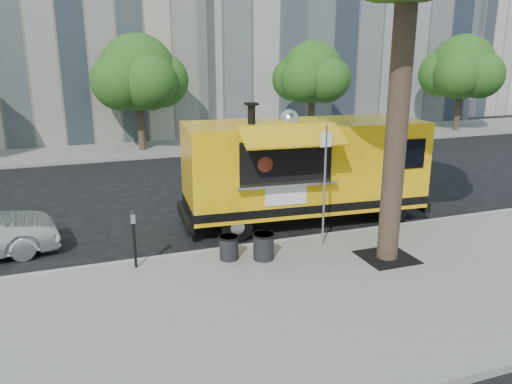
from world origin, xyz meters
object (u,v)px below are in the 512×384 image
Objects in this scene: far_tree_b at (138,73)px; trash_bin_right at (264,246)px; food_truck at (303,168)px; trash_bin_left at (229,247)px; sign_post at (325,179)px; parking_meter at (134,232)px; far_tree_c at (312,73)px; far_tree_d at (463,67)px.

far_tree_b is 8.82× the size of trash_bin_right.
food_truck is 3.77m from trash_bin_left.
sign_post is at bearing -79.85° from far_tree_b.
food_truck reaches higher than trash_bin_right.
far_tree_b is 0.77× the size of food_truck.
far_tree_b reaches higher than parking_meter.
trash_bin_right is at bearing -119.69° from far_tree_c.
far_tree_d is at bearing 36.96° from trash_bin_left.
parking_meter is at bearing 169.19° from trash_bin_right.
far_tree_b is 1.06× the size of far_tree_c.
food_truck is at bearing -143.01° from far_tree_d.
food_truck is at bearing 20.66° from parking_meter.
sign_post is 5.32× the size of trash_bin_left.
far_tree_b is 14.48m from parking_meter.
parking_meter is 5.35m from food_truck.
far_tree_d is at bearing 33.60° from parking_meter.
far_tree_d is (10.00, 0.20, 0.17)m from far_tree_c.
trash_bin_left is at bearing -138.71° from food_truck.
sign_post is at bearing -114.81° from far_tree_c.
far_tree_c reaches higher than parking_meter.
far_tree_b is at bearing 108.21° from food_truck.
far_tree_d is 23.48m from trash_bin_right.
sign_post reaches higher than trash_bin_right.
far_tree_b is 4.12× the size of parking_meter.
far_tree_d reaches higher than food_truck.
parking_meter reaches higher than trash_bin_right.
far_tree_d is at bearing 38.61° from trash_bin_right.
trash_bin_right reaches higher than trash_bin_left.
trash_bin_left is (0.09, -14.32, -3.38)m from far_tree_b.
parking_meter reaches higher than trash_bin_left.
parking_meter is 2.14× the size of trash_bin_right.
parking_meter is at bearing 172.53° from trash_bin_left.
far_tree_d is at bearing 1.15° from far_tree_c.
trash_bin_left is at bearing -178.27° from sign_post.
far_tree_c is at bearing 57.58° from trash_bin_left.
trash_bin_left is at bearing 160.35° from trash_bin_right.
parking_meter is at bearing 177.48° from sign_post.
far_tree_d is at bearing 40.70° from sign_post.
parking_meter is at bearing -128.66° from far_tree_c.
far_tree_b is at bearing 100.15° from sign_post.
sign_post is 4.64m from parking_meter.
trash_bin_left is 0.90× the size of trash_bin_right.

